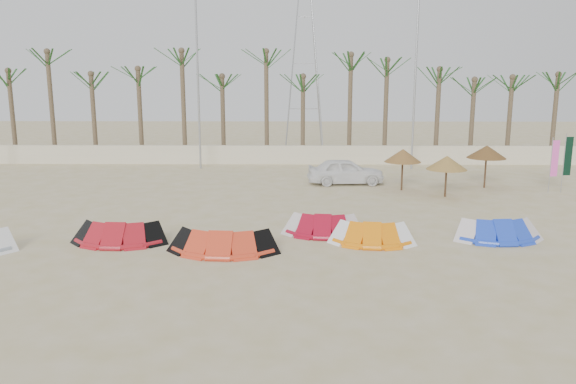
{
  "coord_description": "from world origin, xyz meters",
  "views": [
    {
      "loc": [
        0.29,
        -16.83,
        6.01
      ],
      "look_at": [
        0.0,
        6.0,
        1.3
      ],
      "focal_mm": 35.0,
      "sensor_mm": 36.0,
      "label": 1
    }
  ],
  "objects_px": {
    "kite_red_right": "(323,223)",
    "parasol_left": "(403,156)",
    "kite_red_mid": "(224,238)",
    "kite_blue": "(497,228)",
    "kite_orange": "(371,231)",
    "parasol_right": "(487,152)",
    "kite_red_left": "(121,230)",
    "parasol_mid": "(447,163)",
    "car": "(346,171)"
  },
  "relations": [
    {
      "from": "kite_blue",
      "to": "parasol_left",
      "type": "relative_size",
      "value": 1.47
    },
    {
      "from": "kite_blue",
      "to": "kite_orange",
      "type": "bearing_deg",
      "value": -173.74
    },
    {
      "from": "car",
      "to": "parasol_right",
      "type": "bearing_deg",
      "value": -101.73
    },
    {
      "from": "car",
      "to": "kite_red_left",
      "type": "bearing_deg",
      "value": 136.61
    },
    {
      "from": "parasol_left",
      "to": "kite_red_mid",
      "type": "bearing_deg",
      "value": -127.57
    },
    {
      "from": "kite_red_right",
      "to": "kite_blue",
      "type": "distance_m",
      "value": 6.57
    },
    {
      "from": "kite_orange",
      "to": "parasol_mid",
      "type": "relative_size",
      "value": 1.49
    },
    {
      "from": "kite_red_right",
      "to": "kite_orange",
      "type": "distance_m",
      "value": 2.09
    },
    {
      "from": "kite_blue",
      "to": "parasol_right",
      "type": "xyz_separation_m",
      "value": [
        2.81,
        9.9,
        1.57
      ]
    },
    {
      "from": "parasol_left",
      "to": "parasol_right",
      "type": "height_order",
      "value": "parasol_right"
    },
    {
      "from": "kite_red_left",
      "to": "parasol_right",
      "type": "bearing_deg",
      "value": 31.8
    },
    {
      "from": "kite_orange",
      "to": "parasol_left",
      "type": "height_order",
      "value": "parasol_left"
    },
    {
      "from": "kite_red_left",
      "to": "kite_red_mid",
      "type": "distance_m",
      "value": 4.08
    },
    {
      "from": "kite_blue",
      "to": "parasol_right",
      "type": "relative_size",
      "value": 1.4
    },
    {
      "from": "kite_red_left",
      "to": "parasol_mid",
      "type": "relative_size",
      "value": 1.63
    },
    {
      "from": "kite_red_right",
      "to": "parasol_right",
      "type": "xyz_separation_m",
      "value": [
        9.35,
        9.25,
        1.58
      ]
    },
    {
      "from": "kite_orange",
      "to": "kite_red_left",
      "type": "bearing_deg",
      "value": -179.73
    },
    {
      "from": "kite_red_mid",
      "to": "parasol_right",
      "type": "relative_size",
      "value": 1.61
    },
    {
      "from": "kite_red_right",
      "to": "car",
      "type": "bearing_deg",
      "value": 80.09
    },
    {
      "from": "parasol_left",
      "to": "kite_orange",
      "type": "bearing_deg",
      "value": -106.88
    },
    {
      "from": "kite_red_right",
      "to": "kite_orange",
      "type": "bearing_deg",
      "value": -34.33
    },
    {
      "from": "kite_red_mid",
      "to": "parasol_left",
      "type": "xyz_separation_m",
      "value": [
        8.24,
        10.72,
        1.46
      ]
    },
    {
      "from": "kite_red_left",
      "to": "kite_red_right",
      "type": "height_order",
      "value": "same"
    },
    {
      "from": "parasol_left",
      "to": "parasol_mid",
      "type": "relative_size",
      "value": 1.06
    },
    {
      "from": "kite_red_left",
      "to": "parasol_right",
      "type": "height_order",
      "value": "parasol_right"
    },
    {
      "from": "car",
      "to": "parasol_mid",
      "type": "bearing_deg",
      "value": -129.77
    },
    {
      "from": "kite_red_left",
      "to": "kite_red_right",
      "type": "bearing_deg",
      "value": 9.2
    },
    {
      "from": "kite_red_mid",
      "to": "kite_red_right",
      "type": "relative_size",
      "value": 1.2
    },
    {
      "from": "kite_orange",
      "to": "parasol_left",
      "type": "distance_m",
      "value": 10.22
    },
    {
      "from": "kite_blue",
      "to": "kite_red_mid",
      "type": "bearing_deg",
      "value": -171.21
    },
    {
      "from": "kite_red_left",
      "to": "kite_blue",
      "type": "xyz_separation_m",
      "value": [
        14.08,
        0.57,
        -0.0
      ]
    },
    {
      "from": "kite_red_mid",
      "to": "parasol_left",
      "type": "height_order",
      "value": "parasol_left"
    },
    {
      "from": "kite_blue",
      "to": "car",
      "type": "relative_size",
      "value": 0.76
    },
    {
      "from": "parasol_left",
      "to": "kite_red_left",
      "type": "bearing_deg",
      "value": -141.44
    },
    {
      "from": "kite_red_mid",
      "to": "kite_blue",
      "type": "height_order",
      "value": "same"
    },
    {
      "from": "parasol_left",
      "to": "kite_blue",
      "type": "bearing_deg",
      "value": -78.38
    },
    {
      "from": "kite_red_mid",
      "to": "kite_orange",
      "type": "height_order",
      "value": "same"
    },
    {
      "from": "kite_red_right",
      "to": "parasol_left",
      "type": "height_order",
      "value": "parasol_left"
    },
    {
      "from": "kite_red_right",
      "to": "parasol_left",
      "type": "xyz_separation_m",
      "value": [
        4.66,
        8.5,
        1.46
      ]
    },
    {
      "from": "kite_red_right",
      "to": "kite_blue",
      "type": "xyz_separation_m",
      "value": [
        6.54,
        -0.65,
        0.0
      ]
    },
    {
      "from": "kite_orange",
      "to": "parasol_mid",
      "type": "bearing_deg",
      "value": 58.86
    },
    {
      "from": "parasol_mid",
      "to": "car",
      "type": "bearing_deg",
      "value": 144.48
    },
    {
      "from": "kite_orange",
      "to": "parasol_right",
      "type": "xyz_separation_m",
      "value": [
        7.63,
        10.42,
        1.58
      ]
    },
    {
      "from": "parasol_right",
      "to": "car",
      "type": "distance_m",
      "value": 7.73
    },
    {
      "from": "kite_blue",
      "to": "parasol_left",
      "type": "bearing_deg",
      "value": 101.62
    },
    {
      "from": "kite_red_left",
      "to": "kite_red_mid",
      "type": "relative_size",
      "value": 0.91
    },
    {
      "from": "kite_orange",
      "to": "parasol_right",
      "type": "relative_size",
      "value": 1.34
    },
    {
      "from": "kite_red_mid",
      "to": "kite_blue",
      "type": "bearing_deg",
      "value": 8.79
    },
    {
      "from": "parasol_mid",
      "to": "kite_red_left",
      "type": "bearing_deg",
      "value": -150.27
    },
    {
      "from": "parasol_mid",
      "to": "parasol_right",
      "type": "height_order",
      "value": "parasol_right"
    }
  ]
}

